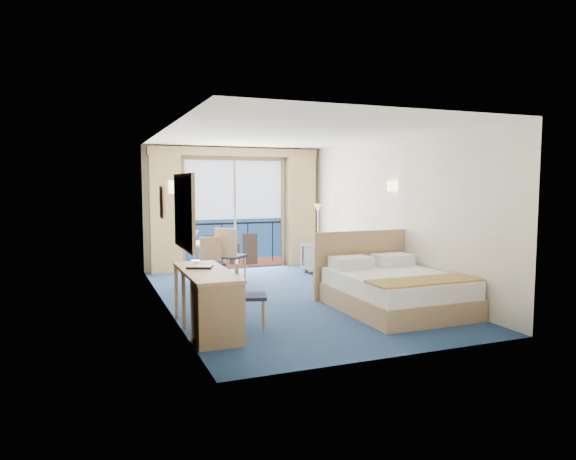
# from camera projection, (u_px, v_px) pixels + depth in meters

# --- Properties ---
(floor) EXTENTS (6.50, 6.50, 0.00)m
(floor) POSITION_uv_depth(u_px,v_px,m) (287.00, 296.00, 8.65)
(floor) COLOR navy
(floor) RESTS_ON ground
(room_walls) EXTENTS (4.04, 6.54, 2.72)m
(room_walls) POSITION_uv_depth(u_px,v_px,m) (287.00, 191.00, 8.48)
(room_walls) COLOR beige
(room_walls) RESTS_ON ground
(balcony_door) EXTENTS (2.36, 0.03, 2.52)m
(balcony_door) POSITION_uv_depth(u_px,v_px,m) (234.00, 217.00, 11.52)
(balcony_door) COLOR navy
(balcony_door) RESTS_ON room_walls
(curtain_left) EXTENTS (0.65, 0.22, 2.55)m
(curtain_left) POSITION_uv_depth(u_px,v_px,m) (166.00, 213.00, 10.81)
(curtain_left) COLOR tan
(curtain_left) RESTS_ON room_walls
(curtain_right) EXTENTS (0.65, 0.22, 2.55)m
(curtain_right) POSITION_uv_depth(u_px,v_px,m) (301.00, 210.00, 11.94)
(curtain_right) COLOR tan
(curtain_right) RESTS_ON room_walls
(pelmet) EXTENTS (3.80, 0.25, 0.18)m
(pelmet) POSITION_uv_depth(u_px,v_px,m) (236.00, 152.00, 11.28)
(pelmet) COLOR tan
(pelmet) RESTS_ON room_walls
(mirror) EXTENTS (0.05, 1.25, 0.95)m
(mirror) POSITION_uv_depth(u_px,v_px,m) (184.00, 212.00, 6.39)
(mirror) COLOR tan
(mirror) RESTS_ON room_walls
(wall_print) EXTENTS (0.04, 0.42, 0.52)m
(wall_print) POSITION_uv_depth(u_px,v_px,m) (162.00, 202.00, 8.19)
(wall_print) COLOR tan
(wall_print) RESTS_ON room_walls
(sconce_left) EXTENTS (0.18, 0.18, 0.18)m
(sconce_left) POSITION_uv_depth(u_px,v_px,m) (175.00, 187.00, 7.21)
(sconce_left) COLOR beige
(sconce_left) RESTS_ON room_walls
(sconce_right) EXTENTS (0.18, 0.18, 0.18)m
(sconce_right) POSITION_uv_depth(u_px,v_px,m) (392.00, 186.00, 9.05)
(sconce_right) COLOR beige
(sconce_right) RESTS_ON room_walls
(bed) EXTENTS (1.77, 2.10, 1.11)m
(bed) POSITION_uv_depth(u_px,v_px,m) (394.00, 289.00, 7.74)
(bed) COLOR tan
(bed) RESTS_ON ground
(nightstand) EXTENTS (0.44, 0.41, 0.57)m
(nightstand) POSITION_uv_depth(u_px,v_px,m) (379.00, 273.00, 9.23)
(nightstand) COLOR #9B7952
(nightstand) RESTS_ON ground
(phone) EXTENTS (0.18, 0.15, 0.07)m
(phone) POSITION_uv_depth(u_px,v_px,m) (377.00, 255.00, 9.22)
(phone) COLOR silver
(phone) RESTS_ON nightstand
(armchair) EXTENTS (0.83, 0.85, 0.66)m
(armchair) POSITION_uv_depth(u_px,v_px,m) (323.00, 258.00, 10.81)
(armchair) COLOR #4F5461
(armchair) RESTS_ON ground
(floor_lamp) EXTENTS (0.20, 0.20, 1.44)m
(floor_lamp) POSITION_uv_depth(u_px,v_px,m) (318.00, 220.00, 11.33)
(floor_lamp) COLOR silver
(floor_lamp) RESTS_ON ground
(desk) EXTENTS (0.58, 1.68, 0.79)m
(desk) POSITION_uv_depth(u_px,v_px,m) (215.00, 305.00, 6.19)
(desk) COLOR tan
(desk) RESTS_ON ground
(desk_chair) EXTENTS (0.48, 0.48, 0.89)m
(desk_chair) POSITION_uv_depth(u_px,v_px,m) (245.00, 291.00, 6.67)
(desk_chair) COLOR #1C2141
(desk_chair) RESTS_ON ground
(folder) EXTENTS (0.39, 0.34, 0.03)m
(folder) POSITION_uv_depth(u_px,v_px,m) (200.00, 267.00, 6.77)
(folder) COLOR black
(folder) RESTS_ON desk
(desk_lamp) EXTENTS (0.12, 0.12, 0.44)m
(desk_lamp) POSITION_uv_depth(u_px,v_px,m) (195.00, 240.00, 7.13)
(desk_lamp) COLOR silver
(desk_lamp) RESTS_ON desk
(round_table) EXTENTS (0.85, 0.85, 0.77)m
(round_table) POSITION_uv_depth(u_px,v_px,m) (204.00, 252.00, 9.84)
(round_table) COLOR tan
(round_table) RESTS_ON ground
(table_chair_a) EXTENTS (0.65, 0.65, 1.06)m
(table_chair_a) POSITION_uv_depth(u_px,v_px,m) (229.00, 252.00, 9.70)
(table_chair_a) COLOR #1C2141
(table_chair_a) RESTS_ON ground
(table_chair_b) EXTENTS (0.40, 0.41, 0.92)m
(table_chair_b) POSITION_uv_depth(u_px,v_px,m) (212.00, 259.00, 9.35)
(table_chair_b) COLOR #1C2141
(table_chair_b) RESTS_ON ground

